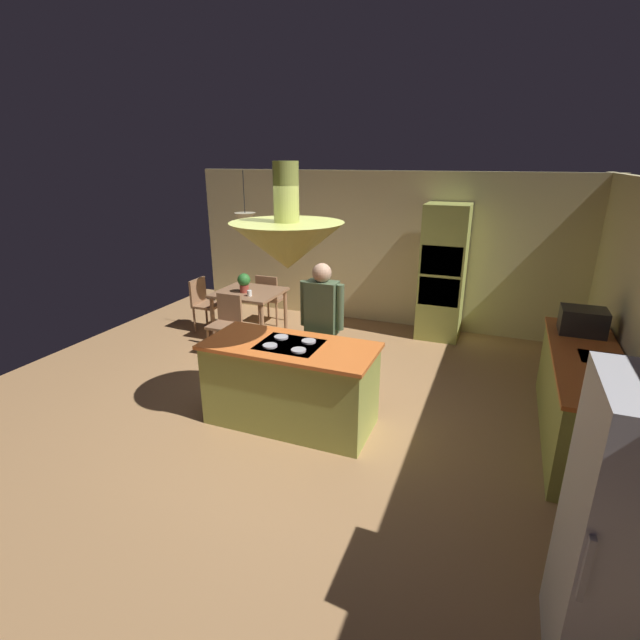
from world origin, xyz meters
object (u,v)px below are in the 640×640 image
(oven_tower, at_px, (443,273))
(chair_facing_island, at_px, (226,320))
(potted_plant_on_table, at_px, (244,282))
(canister_flour, at_px, (600,371))
(canister_sugar, at_px, (597,365))
(microwave_on_counter, at_px, (583,321))
(cup_on_table, at_px, (249,293))
(person_at_island, at_px, (322,323))
(chair_by_back_wall, at_px, (270,296))
(chair_at_corner, at_px, (204,301))
(dining_table, at_px, (249,298))
(kitchen_island, at_px, (290,384))

(oven_tower, height_order, chair_facing_island, oven_tower)
(chair_facing_island, distance_m, potted_plant_on_table, 0.74)
(canister_flour, bearing_deg, canister_sugar, 90.00)
(chair_facing_island, height_order, potted_plant_on_table, potted_plant_on_table)
(oven_tower, height_order, microwave_on_counter, oven_tower)
(canister_flour, xyz_separation_m, canister_sugar, (0.00, 0.18, -0.02))
(oven_tower, xyz_separation_m, cup_on_table, (-2.66, -1.37, -0.25))
(person_at_island, xyz_separation_m, canister_sugar, (2.75, -0.28, 0.05))
(cup_on_table, relative_size, canister_sugar, 0.58)
(canister_sugar, bearing_deg, canister_flour, -90.00)
(chair_facing_island, xyz_separation_m, microwave_on_counter, (4.54, 0.07, 0.55))
(canister_flour, distance_m, microwave_on_counter, 1.26)
(chair_facing_island, bearing_deg, microwave_on_counter, 0.85)
(person_at_island, bearing_deg, microwave_on_counter, 16.24)
(person_at_island, xyz_separation_m, chair_by_back_wall, (-1.79, 2.09, -0.43))
(chair_facing_island, height_order, chair_by_back_wall, same)
(chair_facing_island, relative_size, microwave_on_counter, 1.89)
(chair_at_corner, bearing_deg, chair_facing_island, -127.96)
(oven_tower, relative_size, chair_facing_island, 2.41)
(dining_table, height_order, chair_facing_island, chair_facing_island)
(canister_flour, bearing_deg, oven_tower, 119.98)
(chair_at_corner, height_order, potted_plant_on_table, potted_plant_on_table)
(canister_flour, bearing_deg, chair_at_corner, 160.90)
(dining_table, xyz_separation_m, chair_by_back_wall, (0.00, 0.68, -0.15))
(microwave_on_counter, bearing_deg, chair_at_corner, 173.55)
(dining_table, bearing_deg, canister_flour, -22.42)
(chair_facing_island, relative_size, chair_at_corner, 1.00)
(chair_facing_island, xyz_separation_m, canister_sugar, (4.54, -1.01, 0.49))
(person_at_island, distance_m, chair_facing_island, 1.98)
(kitchen_island, xyz_separation_m, potted_plant_on_table, (-1.74, 2.03, 0.47))
(chair_facing_island, height_order, cup_on_table, chair_facing_island)
(canister_flour, distance_m, canister_sugar, 0.18)
(oven_tower, distance_m, chair_by_back_wall, 2.89)
(kitchen_island, distance_m, canister_flour, 2.90)
(kitchen_island, bearing_deg, person_at_island, 82.69)
(oven_tower, bearing_deg, kitchen_island, -108.74)
(person_at_island, bearing_deg, cup_on_table, 144.25)
(dining_table, height_order, microwave_on_counter, microwave_on_counter)
(potted_plant_on_table, bearing_deg, canister_flour, -21.48)
(oven_tower, relative_size, person_at_island, 1.28)
(potted_plant_on_table, height_order, cup_on_table, potted_plant_on_table)
(chair_by_back_wall, relative_size, canister_flour, 4.58)
(chair_by_back_wall, relative_size, cup_on_table, 9.67)
(canister_flour, bearing_deg, cup_on_table, 159.50)
(person_at_island, bearing_deg, kitchen_island, -97.31)
(potted_plant_on_table, bearing_deg, kitchen_island, -49.40)
(chair_by_back_wall, relative_size, chair_at_corner, 1.00)
(cup_on_table, bearing_deg, chair_facing_island, -107.59)
(chair_by_back_wall, bearing_deg, oven_tower, -170.60)
(canister_sugar, height_order, microwave_on_counter, microwave_on_counter)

